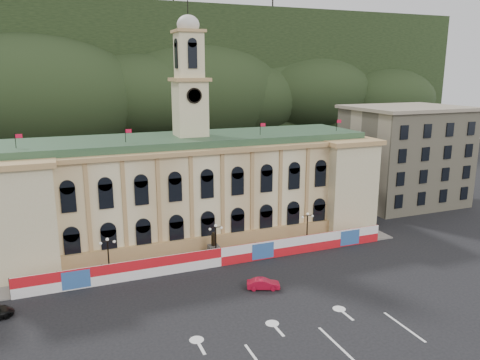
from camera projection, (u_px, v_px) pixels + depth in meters
name	position (u px, v px, depth m)	size (l,w,h in m)	color
ground	(270.00, 321.00, 47.93)	(260.00, 260.00, 0.00)	black
lane_markings	(293.00, 347.00, 43.41)	(26.00, 10.00, 0.02)	white
hill_ridge	(111.00, 88.00, 153.75)	(230.00, 80.00, 64.00)	black
city_hall	(193.00, 187.00, 71.12)	(56.20, 17.60, 37.10)	beige
side_building_right	(404.00, 155.00, 89.37)	(21.00, 17.00, 18.60)	tan
hoarding_fence	(221.00, 257.00, 61.28)	(50.00, 0.44, 2.50)	red
pavement	(214.00, 258.00, 63.95)	(56.00, 5.50, 0.16)	slate
statue	(214.00, 250.00, 63.93)	(1.40, 1.40, 3.72)	#595651
lamp_left	(108.00, 254.00, 57.51)	(1.96, 0.44, 5.15)	black
lamp_center	(216.00, 239.00, 62.60)	(1.96, 0.44, 5.15)	black
lamp_right	(307.00, 226.00, 67.68)	(1.96, 0.44, 5.15)	black
red_sedan	(263.00, 284.00, 54.84)	(4.09, 2.63, 1.27)	#B50C27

